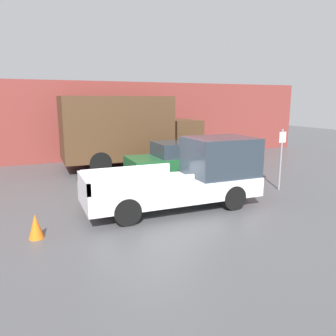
{
  "coord_description": "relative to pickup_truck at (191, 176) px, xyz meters",
  "views": [
    {
      "loc": [
        -3.53,
        -9.32,
        3.35
      ],
      "look_at": [
        0.74,
        0.81,
        1.09
      ],
      "focal_mm": 35.0,
      "sensor_mm": 36.0,
      "label": 1
    }
  ],
  "objects": [
    {
      "name": "traffic_cone",
      "position": [
        -4.69,
        -0.84,
        -0.7
      ],
      "size": [
        0.37,
        0.37,
        0.62
      ],
      "color": "orange",
      "rests_on": "ground"
    },
    {
      "name": "pickup_truck",
      "position": [
        0.0,
        0.0,
        0.0
      ],
      "size": [
        5.55,
        1.97,
        2.19
      ],
      "color": "silver",
      "rests_on": "ground"
    },
    {
      "name": "delivery_truck",
      "position": [
        -0.12,
        7.01,
        0.9
      ],
      "size": [
        7.01,
        2.55,
        3.58
      ],
      "color": "#4C331E",
      "rests_on": "ground"
    },
    {
      "name": "car",
      "position": [
        1.33,
        3.46,
        -0.16
      ],
      "size": [
        4.63,
        1.94,
        1.64
      ],
      "color": "#1E592D",
      "rests_on": "ground"
    },
    {
      "name": "ground_plane",
      "position": [
        -1.11,
        0.19,
        -1.01
      ],
      "size": [
        60.0,
        60.0,
        0.0
      ],
      "primitive_type": "plane",
      "color": "#4C4C4F"
    },
    {
      "name": "building_wall",
      "position": [
        -1.11,
        9.72,
        1.22
      ],
      "size": [
        28.0,
        0.15,
        4.45
      ],
      "color": "brown",
      "rests_on": "ground"
    },
    {
      "name": "newspaper_box",
      "position": [
        -1.62,
        9.39,
        -0.52
      ],
      "size": [
        0.45,
        0.4,
        0.98
      ],
      "color": "red",
      "rests_on": "ground"
    },
    {
      "name": "parking_sign",
      "position": [
        4.03,
        0.44,
        0.3
      ],
      "size": [
        0.3,
        0.07,
        2.32
      ],
      "color": "gray",
      "rests_on": "ground"
    }
  ]
}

